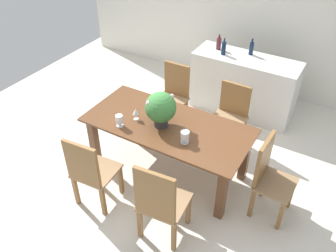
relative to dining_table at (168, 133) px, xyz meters
name	(u,v)px	position (x,y,z in m)	size (l,w,h in m)	color
ground_plane	(169,167)	(0.00, 0.04, -0.60)	(7.04, 7.04, 0.00)	silver
back_wall	(251,12)	(0.00, 2.64, 0.70)	(6.40, 0.10, 2.60)	silver
dining_table	(168,133)	(0.00, 0.00, 0.00)	(2.01, 0.94, 0.74)	brown
chair_near_left	(90,170)	(-0.44, -0.93, -0.06)	(0.49, 0.48, 0.98)	brown
chair_far_right	(231,113)	(0.45, 0.92, -0.09)	(0.46, 0.44, 0.91)	brown
chair_foot_end	(269,174)	(1.27, 0.00, -0.06)	(0.42, 0.46, 0.98)	brown
chair_near_right	(160,202)	(0.46, -0.94, -0.04)	(0.50, 0.50, 1.04)	brown
chair_far_left	(173,94)	(-0.45, 0.93, -0.08)	(0.43, 0.46, 0.96)	brown
flower_centerpiece	(161,108)	(-0.06, -0.06, 0.38)	(0.36, 0.36, 0.44)	#333338
crystal_vase_left	(119,120)	(-0.47, -0.32, 0.23)	(0.09, 0.09, 0.15)	silver
crystal_vase_center_near	(185,136)	(0.34, -0.20, 0.23)	(0.10, 0.10, 0.15)	silver
wine_glass	(136,112)	(-0.38, -0.11, 0.25)	(0.07, 0.07, 0.15)	silver
kitchen_counter	(243,85)	(0.32, 1.78, -0.14)	(1.58, 0.56, 0.93)	silver
wine_bottle_dark	(251,48)	(0.31, 1.91, 0.43)	(0.06, 0.06, 0.25)	#0F1E38
wine_bottle_green	(219,43)	(-0.18, 1.84, 0.42)	(0.07, 0.07, 0.23)	#511E28
wine_bottle_tall	(224,48)	(-0.04, 1.71, 0.43)	(0.07, 0.07, 0.25)	#0F1E38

